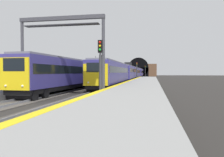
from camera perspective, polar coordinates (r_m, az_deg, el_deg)
ground_plane at (r=15.50m, az=-13.24°, el=-7.26°), size 320.00×320.00×0.00m
platform_right at (r=14.22m, az=3.68°, el=-6.04°), size 112.00×4.94×0.97m
platform_right_edge_strip at (r=14.60m, az=-5.01°, el=-3.91°), size 112.00×0.50×0.01m
track_main_line at (r=15.50m, az=-13.24°, el=-7.11°), size 160.00×2.99×0.21m
track_adjacent_line at (r=17.65m, az=-26.09°, el=-6.16°), size 160.00×2.97×0.21m
train_main_approaching at (r=65.37m, az=5.25°, el=1.53°), size 84.48×3.05×4.85m
train_adjacent_platform at (r=35.73m, az=-6.38°, el=1.46°), size 37.52×3.25×4.05m
railway_signal_near at (r=18.41m, az=-3.05°, el=3.78°), size 0.39×0.38×5.07m
railway_signal_mid at (r=58.99m, az=6.47°, el=2.21°), size 0.39×0.38×5.06m
railway_signal_far at (r=119.15m, az=8.62°, el=2.18°), size 0.39×0.38×5.87m
overhead_signal_gantry at (r=21.07m, az=-13.04°, el=10.36°), size 0.70×8.23×7.52m
tunnel_portal at (r=125.55m, az=6.90°, el=2.19°), size 2.13×20.23×11.33m
catenary_mast_near at (r=69.00m, az=-4.28°, el=2.87°), size 0.22×2.28×7.48m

